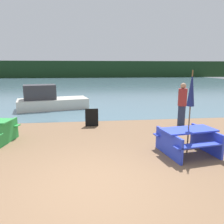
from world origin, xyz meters
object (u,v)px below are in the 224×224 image
object	(u,v)px
picnic_table_blue	(188,139)
boat	(49,100)
person	(182,104)
signboard	(92,117)
umbrella_navy	(191,90)

from	to	relation	value
picnic_table_blue	boat	distance (m)	9.14
person	signboard	size ratio (longest dim) A/B	2.43
umbrella_navy	signboard	size ratio (longest dim) A/B	3.18
picnic_table_blue	umbrella_navy	xyz separation A→B (m)	(0.00, 0.00, 1.41)
signboard	picnic_table_blue	bearing A→B (deg)	-51.36
picnic_table_blue	umbrella_navy	distance (m)	1.41
picnic_table_blue	person	size ratio (longest dim) A/B	0.95
picnic_table_blue	umbrella_navy	size ratio (longest dim) A/B	0.72
umbrella_navy	person	size ratio (longest dim) A/B	1.31
boat	person	xyz separation A→B (m)	(6.25, -4.55, 0.39)
person	signboard	distance (m)	3.89
umbrella_navy	person	xyz separation A→B (m)	(1.17, 3.03, -0.93)
person	picnic_table_blue	bearing A→B (deg)	-111.03
picnic_table_blue	person	xyz separation A→B (m)	(1.17, 3.03, 0.48)
boat	person	distance (m)	7.74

